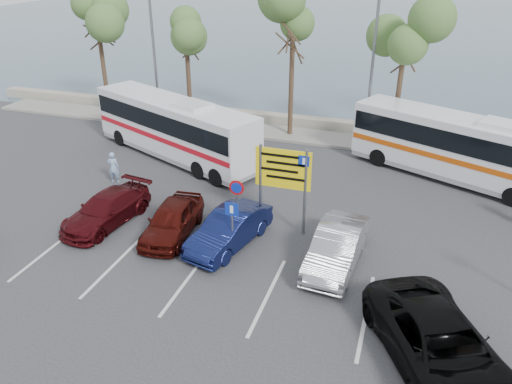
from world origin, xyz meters
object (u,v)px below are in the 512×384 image
(car_red, at_px, (172,220))
(car_silver_b, at_px, (337,247))
(street_lamp_left, at_px, (153,51))
(direction_sign, at_px, (283,175))
(car_maroon, at_px, (106,209))
(suv_black, at_px, (441,346))
(coach_bus_left, at_px, (175,130))
(car_blue, at_px, (229,229))
(street_lamp_right, at_px, (372,66))
(coach_bus_right, at_px, (461,151))
(pedestrian_near, at_px, (114,168))

(car_red, bearing_deg, car_silver_b, -5.42)
(street_lamp_left, distance_m, direction_sign, 15.24)
(car_maroon, xyz_separation_m, suv_black, (13.00, -4.04, 0.14))
(coach_bus_left, xyz_separation_m, car_blue, (5.90, -7.36, -0.85))
(direction_sign, height_order, car_blue, direction_sign)
(street_lamp_right, bearing_deg, coach_bus_right, -32.06)
(street_lamp_right, height_order, coach_bus_right, street_lamp_right)
(street_lamp_left, distance_m, pedestrian_near, 9.57)
(street_lamp_left, distance_m, coach_bus_left, 6.58)
(street_lamp_right, xyz_separation_m, coach_bus_right, (4.82, -3.02, -3.06))
(suv_black, bearing_deg, street_lamp_right, 75.49)
(direction_sign, bearing_deg, pedestrian_near, 168.53)
(coach_bus_right, height_order, pedestrian_near, coach_bus_right)
(direction_sign, xyz_separation_m, car_silver_b, (2.50, -1.70, -1.71))
(suv_black, distance_m, car_silver_b, 5.35)
(pedestrian_near, bearing_deg, suv_black, 142.99)
(coach_bus_right, distance_m, car_blue, 12.35)
(car_blue, xyz_separation_m, car_silver_b, (4.10, 0.00, 0.04))
(coach_bus_left, xyz_separation_m, car_maroon, (0.50, -7.36, -0.91))
(car_red, height_order, pedestrian_near, pedestrian_near)
(coach_bus_right, relative_size, car_maroon, 2.44)
(street_lamp_left, height_order, coach_bus_left, street_lamp_left)
(direction_sign, bearing_deg, coach_bus_left, 142.97)
(street_lamp_right, bearing_deg, car_maroon, -126.83)
(coach_bus_right, height_order, car_silver_b, coach_bus_right)
(coach_bus_left, bearing_deg, car_blue, -51.27)
(coach_bus_left, distance_m, car_blue, 9.47)
(direction_sign, xyz_separation_m, pedestrian_near, (-8.88, 1.80, -1.64))
(coach_bus_left, distance_m, coach_bus_right, 14.42)
(direction_sign, bearing_deg, car_blue, -133.39)
(direction_sign, bearing_deg, car_silver_b, -34.22)
(car_blue, bearing_deg, coach_bus_right, 60.55)
(direction_sign, relative_size, car_red, 0.90)
(coach_bus_left, xyz_separation_m, car_red, (3.50, -7.36, -0.86))
(coach_bus_left, distance_m, car_maroon, 7.43)
(street_lamp_right, relative_size, pedestrian_near, 5.07)
(suv_black, bearing_deg, car_blue, 123.50)
(car_silver_b, bearing_deg, street_lamp_left, 142.47)
(car_blue, distance_m, car_maroon, 5.40)
(car_maroon, relative_size, car_silver_b, 0.99)
(street_lamp_right, xyz_separation_m, car_maroon, (-9.00, -12.02, -3.97))
(coach_bus_right, bearing_deg, direction_sign, -133.03)
(pedestrian_near, bearing_deg, car_red, 134.21)
(car_maroon, relative_size, car_red, 1.09)
(car_red, bearing_deg, coach_bus_right, 34.33)
(coach_bus_left, distance_m, pedestrian_near, 4.16)
(coach_bus_left, relative_size, car_blue, 2.56)
(coach_bus_left, relative_size, car_silver_b, 2.43)
(car_maroon, bearing_deg, coach_bus_right, 41.61)
(car_blue, xyz_separation_m, car_red, (-2.40, 0.00, -0.00))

